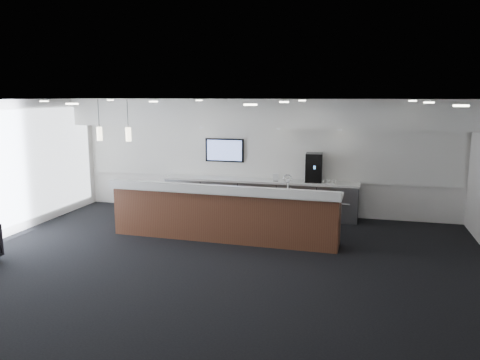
# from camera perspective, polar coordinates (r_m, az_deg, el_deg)

# --- Properties ---
(ground) EXTENTS (10.00, 10.00, 0.00)m
(ground) POSITION_cam_1_polar(r_m,az_deg,el_deg) (8.88, -2.72, -10.04)
(ground) COLOR black
(ground) RESTS_ON ground
(ceiling) EXTENTS (10.00, 8.00, 0.02)m
(ceiling) POSITION_cam_1_polar(r_m,az_deg,el_deg) (8.33, -2.90, 9.71)
(ceiling) COLOR black
(ceiling) RESTS_ON back_wall
(back_wall) EXTENTS (10.00, 0.02, 3.00)m
(back_wall) POSITION_cam_1_polar(r_m,az_deg,el_deg) (12.31, 2.72, 2.87)
(back_wall) COLOR white
(back_wall) RESTS_ON ground
(soffit_bulkhead) EXTENTS (10.00, 0.90, 0.70)m
(soffit_bulkhead) POSITION_cam_1_polar(r_m,az_deg,el_deg) (11.77, 2.32, 8.16)
(soffit_bulkhead) COLOR white
(soffit_bulkhead) RESTS_ON back_wall
(alcove_panel) EXTENTS (9.80, 0.06, 1.40)m
(alcove_panel) POSITION_cam_1_polar(r_m,az_deg,el_deg) (12.27, 2.70, 3.32)
(alcove_panel) COLOR white
(alcove_panel) RESTS_ON back_wall
(back_credenza) EXTENTS (5.06, 0.66, 0.95)m
(back_credenza) POSITION_cam_1_polar(r_m,az_deg,el_deg) (12.13, 2.34, -2.13)
(back_credenza) COLOR #94979D
(back_credenza) RESTS_ON ground
(wall_tv) EXTENTS (1.05, 0.08, 0.62)m
(wall_tv) POSITION_cam_1_polar(r_m,az_deg,el_deg) (12.44, -1.88, 3.65)
(wall_tv) COLOR black
(wall_tv) RESTS_ON back_wall
(pendant_left) EXTENTS (0.12, 0.12, 0.30)m
(pendant_left) POSITION_cam_1_polar(r_m,az_deg,el_deg) (10.05, -14.69, 5.20)
(pendant_left) COLOR #FCEFC4
(pendant_left) RESTS_ON ceiling
(pendant_right) EXTENTS (0.12, 0.12, 0.30)m
(pendant_right) POSITION_cam_1_polar(r_m,az_deg,el_deg) (10.41, -18.07, 5.19)
(pendant_right) COLOR #FCEFC4
(pendant_right) RESTS_ON ceiling
(ceiling_can_lights) EXTENTS (7.00, 5.00, 0.02)m
(ceiling_can_lights) POSITION_cam_1_polar(r_m,az_deg,el_deg) (8.33, -2.89, 9.50)
(ceiling_can_lights) COLOR white
(ceiling_can_lights) RESTS_ON ceiling
(service_counter) EXTENTS (5.03, 0.98, 1.49)m
(service_counter) POSITION_cam_1_polar(r_m,az_deg,el_deg) (10.13, -2.01, -4.06)
(service_counter) COLOR #552B1C
(service_counter) RESTS_ON ground
(coffee_machine) EXTENTS (0.44, 0.55, 0.72)m
(coffee_machine) POSITION_cam_1_polar(r_m,az_deg,el_deg) (11.82, 9.00, 1.51)
(coffee_machine) COLOR black
(coffee_machine) RESTS_ON back_credenza
(info_sign_left) EXTENTS (0.14, 0.04, 0.20)m
(info_sign_left) POSITION_cam_1_polar(r_m,az_deg,el_deg) (11.81, 4.39, 0.33)
(info_sign_left) COLOR white
(info_sign_left) RESTS_ON back_credenza
(info_sign_right) EXTENTS (0.18, 0.04, 0.24)m
(info_sign_right) POSITION_cam_1_polar(r_m,az_deg,el_deg) (11.75, 8.24, 0.30)
(info_sign_right) COLOR white
(info_sign_right) RESTS_ON back_credenza
(cup_0) EXTENTS (0.10, 0.10, 0.09)m
(cup_0) POSITION_cam_1_polar(r_m,az_deg,el_deg) (11.72, 11.40, -0.18)
(cup_0) COLOR white
(cup_0) RESTS_ON back_credenza
(cup_1) EXTENTS (0.14, 0.14, 0.09)m
(cup_1) POSITION_cam_1_polar(r_m,az_deg,el_deg) (11.73, 10.72, -0.15)
(cup_1) COLOR white
(cup_1) RESTS_ON back_credenza
(cup_2) EXTENTS (0.12, 0.12, 0.09)m
(cup_2) POSITION_cam_1_polar(r_m,az_deg,el_deg) (11.74, 10.04, -0.12)
(cup_2) COLOR white
(cup_2) RESTS_ON back_credenza
(cup_3) EXTENTS (0.13, 0.13, 0.09)m
(cup_3) POSITION_cam_1_polar(r_m,az_deg,el_deg) (11.75, 9.36, -0.09)
(cup_3) COLOR white
(cup_3) RESTS_ON back_credenza
(cup_4) EXTENTS (0.14, 0.14, 0.09)m
(cup_4) POSITION_cam_1_polar(r_m,az_deg,el_deg) (11.76, 8.68, -0.06)
(cup_4) COLOR white
(cup_4) RESTS_ON back_credenza
(cup_5) EXTENTS (0.11, 0.11, 0.09)m
(cup_5) POSITION_cam_1_polar(r_m,az_deg,el_deg) (11.78, 8.00, -0.03)
(cup_5) COLOR white
(cup_5) RESTS_ON back_credenza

